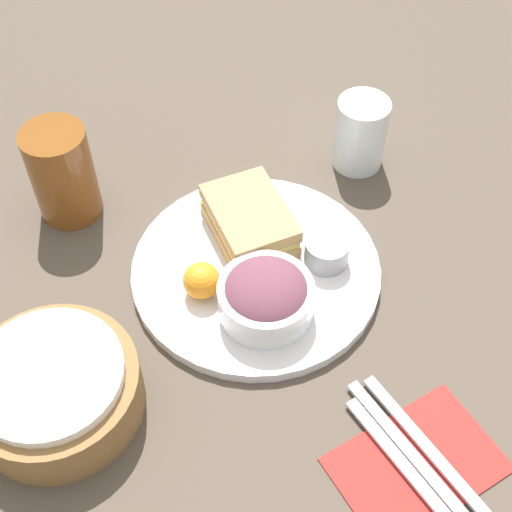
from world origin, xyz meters
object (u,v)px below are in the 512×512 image
(plate, at_px, (256,270))
(dressing_cup, at_px, (327,251))
(drink_glass, at_px, (62,173))
(fork, at_px, (431,452))
(bread_basket, at_px, (55,389))
(salad_bowl, at_px, (266,296))
(water_glass, at_px, (360,133))
(spoon, at_px, (404,472))
(knife, at_px, (418,462))
(sandwich, at_px, (249,221))

(plate, xyz_separation_m, dressing_cup, (-0.03, -0.08, 0.02))
(dressing_cup, xyz_separation_m, drink_glass, (0.25, 0.23, 0.03))
(fork, bearing_deg, bread_basket, -132.14)
(salad_bowl, height_order, water_glass, water_glass)
(dressing_cup, relative_size, spoon, 0.30)
(drink_glass, xyz_separation_m, spoon, (-0.50, -0.15, -0.06))
(fork, height_order, water_glass, water_glass)
(salad_bowl, xyz_separation_m, water_glass, (0.16, -0.24, 0.01))
(dressing_cup, bearing_deg, salad_bowl, 104.26)
(plate, relative_size, knife, 1.43)
(plate, bearing_deg, sandwich, -22.28)
(spoon, distance_m, water_glass, 0.45)
(bread_basket, height_order, spoon, bread_basket)
(plate, relative_size, sandwich, 2.28)
(knife, bearing_deg, bread_basket, -134.01)
(salad_bowl, bearing_deg, drink_glass, 24.62)
(bread_basket, distance_m, fork, 0.38)
(dressing_cup, bearing_deg, bread_basket, 91.48)
(sandwich, bearing_deg, knife, 179.02)
(plate, distance_m, salad_bowl, 0.07)
(plate, distance_m, water_glass, 0.24)
(salad_bowl, distance_m, spoon, 0.23)
(plate, distance_m, drink_glass, 0.27)
(water_glass, bearing_deg, bread_basket, 106.19)
(dressing_cup, xyz_separation_m, water_glass, (0.13, -0.14, 0.02))
(sandwich, relative_size, salad_bowl, 1.21)
(dressing_cup, relative_size, water_glass, 0.53)
(plate, height_order, knife, plate)
(sandwich, bearing_deg, dressing_cup, -145.50)
(spoon, bearing_deg, bread_basket, -136.01)
(sandwich, height_order, spoon, sandwich)
(plate, bearing_deg, water_glass, -66.06)
(dressing_cup, distance_m, drink_glass, 0.34)
(plate, xyz_separation_m, bread_basket, (-0.04, 0.26, 0.03))
(fork, xyz_separation_m, spoon, (-0.00, 0.04, 0.00))
(drink_glass, bearing_deg, bread_basket, 155.91)
(salad_bowl, distance_m, fork, 0.24)
(plate, height_order, bread_basket, bread_basket)
(water_glass, bearing_deg, salad_bowl, 122.92)
(sandwich, xyz_separation_m, fork, (-0.33, -0.01, -0.03))
(drink_glass, height_order, fork, drink_glass)
(sandwich, height_order, water_glass, water_glass)
(sandwich, xyz_separation_m, spoon, (-0.34, 0.02, -0.03))
(fork, height_order, spoon, same)
(bread_basket, relative_size, spoon, 1.00)
(sandwich, height_order, drink_glass, drink_glass)
(bread_basket, distance_m, spoon, 0.36)
(sandwich, distance_m, fork, 0.34)
(plate, distance_m, spoon, 0.29)
(water_glass, bearing_deg, dressing_cup, 132.66)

